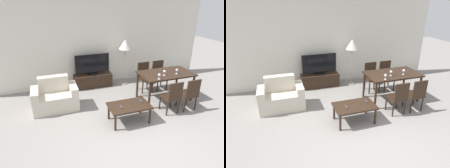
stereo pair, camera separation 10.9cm
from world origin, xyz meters
The scene contains 17 objects.
ground_plane centered at (0.00, 0.00, 0.00)m, with size 18.00×18.00×0.00m, color gray.
wall_back centered at (0.00, 3.37, 1.35)m, with size 7.34×0.06×2.70m.
armchair centered at (-1.50, 2.06, 0.31)m, with size 1.11×0.63×0.83m.
tv_stand centered at (-0.26, 3.09, 0.21)m, with size 1.18×0.41×0.41m.
tv centered at (-0.26, 3.09, 0.74)m, with size 1.07×0.32×0.64m.
coffee_table centered at (0.04, 0.92, 0.37)m, with size 0.94×0.57×0.43m.
dining_table centered at (1.41, 1.63, 0.68)m, with size 1.44×0.82×0.77m.
dining_chair_near centered at (1.16, 0.91, 0.47)m, with size 0.40×0.40×0.85m.
dining_chair_far centered at (1.66, 2.35, 0.47)m, with size 0.40×0.40×0.85m.
dining_chair_near_right centered at (1.66, 0.91, 0.47)m, with size 0.40×0.40×0.85m.
dining_chair_far_left centered at (1.16, 2.35, 0.47)m, with size 0.40×0.40×0.85m.
floor_lamp centered at (0.76, 2.96, 1.27)m, with size 0.39×0.39×1.47m.
remote_primary centered at (-0.17, 0.89, 0.44)m, with size 0.04×0.15×0.02m.
remote_secondary centered at (0.36, 1.00, 0.44)m, with size 0.04×0.15×0.02m.
wine_glass_left centered at (1.00, 1.31, 0.88)m, with size 0.07×0.07×0.15m.
wine_glass_center centered at (1.63, 1.47, 0.88)m, with size 0.07×0.07×0.15m.
wine_glass_right centered at (1.26, 1.48, 0.88)m, with size 0.07×0.07×0.15m.
Camera 2 is at (-1.50, -2.68, 2.68)m, focal length 32.00 mm.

